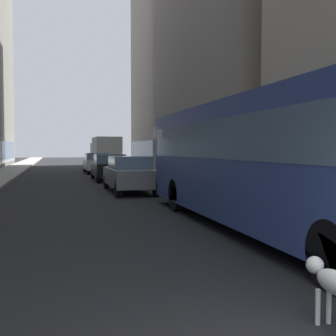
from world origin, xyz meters
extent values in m
plane|color=#232326|center=(0.00, 35.00, 0.00)|extent=(120.00, 120.00, 0.00)
cube|color=#ADA89E|center=(-5.70, 35.00, 0.07)|extent=(2.40, 110.00, 0.15)
cube|color=gray|center=(5.70, 35.00, 0.07)|extent=(2.40, 110.00, 0.15)
cube|color=slate|center=(-7.35, 50.77, 1.60)|extent=(0.08, 14.04, 2.40)
cube|color=slate|center=(6.05, 23.69, 1.60)|extent=(0.08, 15.56, 2.40)
cube|color=gray|center=(11.90, 41.86, 15.72)|extent=(8.92, 17.72, 31.45)
cube|color=slate|center=(7.46, 41.86, 1.60)|extent=(0.08, 15.94, 2.40)
cube|color=#33478C|center=(2.80, 6.53, 1.67)|extent=(2.55, 11.50, 2.75)
cube|color=slate|center=(2.80, 6.53, 2.17)|extent=(2.57, 11.04, 0.90)
cube|color=black|center=(2.80, 12.23, 0.55)|extent=(2.55, 0.16, 0.44)
cylinder|color=black|center=(1.67, 10.08, 0.50)|extent=(0.30, 1.00, 1.00)
cylinder|color=black|center=(3.92, 10.08, 0.50)|extent=(0.30, 1.00, 1.00)
cylinder|color=black|center=(1.67, 2.38, 0.50)|extent=(0.30, 1.00, 1.00)
cube|color=silver|center=(1.34, 11.68, 2.50)|extent=(0.08, 0.24, 0.40)
cube|color=silver|center=(1.20, 31.45, 0.70)|extent=(1.85, 4.76, 0.75)
cube|color=slate|center=(1.20, 31.21, 1.35)|extent=(1.70, 2.14, 0.55)
cylinder|color=black|center=(0.39, 33.41, 0.32)|extent=(0.22, 0.64, 0.64)
cylinder|color=black|center=(2.01, 33.41, 0.32)|extent=(0.22, 0.64, 0.64)
cylinder|color=black|center=(0.39, 29.48, 0.32)|extent=(0.22, 0.64, 0.64)
cylinder|color=black|center=(2.01, 29.48, 0.32)|extent=(0.22, 0.64, 0.64)
cube|color=black|center=(1.20, 23.30, 0.70)|extent=(1.89, 4.30, 0.75)
cube|color=slate|center=(1.20, 23.09, 1.35)|extent=(1.74, 1.94, 0.55)
cylinder|color=black|center=(0.37, 25.04, 0.32)|extent=(0.22, 0.64, 0.64)
cylinder|color=black|center=(2.03, 25.04, 0.32)|extent=(0.22, 0.64, 0.64)
cylinder|color=black|center=(0.37, 21.57, 0.32)|extent=(0.22, 0.64, 0.64)
cylinder|color=black|center=(2.03, 21.57, 0.32)|extent=(0.22, 0.64, 0.64)
cube|color=slate|center=(1.20, 16.13, 0.70)|extent=(1.78, 4.79, 0.75)
cube|color=slate|center=(1.20, 15.89, 1.35)|extent=(1.64, 2.16, 0.55)
cylinder|color=black|center=(0.42, 18.11, 0.32)|extent=(0.22, 0.64, 0.64)
cylinder|color=black|center=(1.98, 18.11, 0.32)|extent=(0.22, 0.64, 0.64)
cylinder|color=black|center=(0.42, 14.15, 0.32)|extent=(0.22, 0.64, 0.64)
cylinder|color=black|center=(1.98, 14.15, 0.32)|extent=(0.22, 0.64, 0.64)
cube|color=#19519E|center=(2.80, 42.00, 1.50)|extent=(2.30, 2.00, 2.10)
cube|color=silver|center=(2.80, 38.25, 1.75)|extent=(2.30, 5.50, 2.60)
cylinder|color=black|center=(1.79, 42.00, 0.45)|extent=(0.28, 0.90, 0.90)
cylinder|color=black|center=(3.81, 42.00, 0.45)|extent=(0.28, 0.90, 0.90)
cylinder|color=black|center=(1.79, 36.50, 0.45)|extent=(0.28, 0.90, 0.90)
cylinder|color=black|center=(3.81, 36.50, 0.45)|extent=(0.28, 0.90, 0.90)
ellipsoid|color=white|center=(0.86, 1.28, 0.53)|extent=(0.22, 0.60, 0.26)
sphere|color=white|center=(0.86, 1.66, 0.62)|extent=(0.20, 0.20, 0.20)
sphere|color=black|center=(0.80, 1.68, 0.64)|extent=(0.07, 0.07, 0.07)
sphere|color=black|center=(0.92, 1.68, 0.64)|extent=(0.07, 0.07, 0.07)
cylinder|color=white|center=(0.79, 1.49, 0.20)|extent=(0.06, 0.06, 0.40)
cylinder|color=white|center=(0.93, 1.49, 0.20)|extent=(0.06, 0.06, 0.40)
sphere|color=black|center=(0.91, 1.38, 0.57)|extent=(0.04, 0.04, 0.04)
sphere|color=black|center=(0.80, 1.20, 0.55)|extent=(0.04, 0.04, 0.04)
camera|label=1|loc=(-2.00, -2.50, 1.95)|focal=44.97mm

